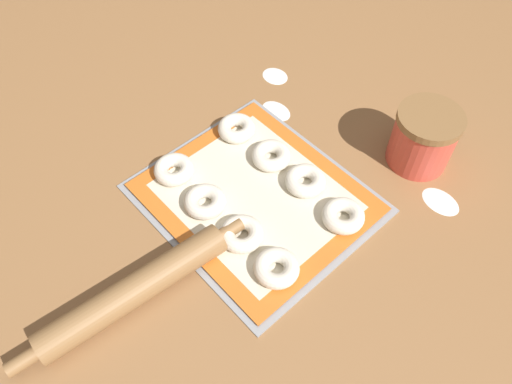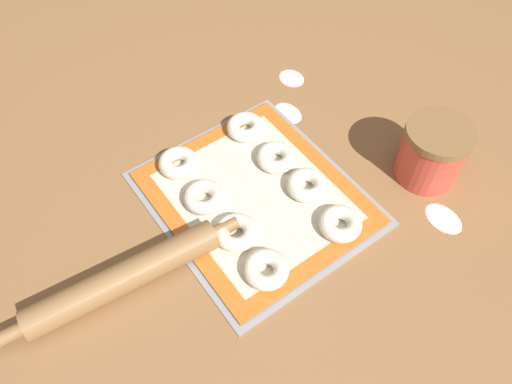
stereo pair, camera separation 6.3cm
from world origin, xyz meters
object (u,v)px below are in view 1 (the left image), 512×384
object	(u,v)px
baking_tray	(256,198)
rolling_pin	(135,290)
bagel_back_far_right	(343,216)
bagel_front_far_left	(174,170)
bagel_front_mid_right	(242,234)
flour_canister	(423,138)
bagel_back_far_left	(237,128)
bagel_back_mid_left	(271,156)
bagel_back_mid_right	(305,181)
bagel_front_far_right	(277,268)
bagel_front_mid_left	(205,202)

from	to	relation	value
baking_tray	rolling_pin	distance (m)	0.30
bagel_back_far_right	bagel_front_far_left	bearing A→B (deg)	-151.02
bagel_front_mid_right	flour_canister	xyz separation A→B (m)	(0.10, 0.41, 0.04)
bagel_back_far_left	bagel_back_mid_left	size ratio (longest dim) A/B	1.00
baking_tray	bagel_back_mid_right	distance (m)	0.10
baking_tray	bagel_front_far_right	world-z (taller)	bagel_front_far_right
bagel_front_far_right	flour_canister	xyz separation A→B (m)	(0.00, 0.41, 0.04)
bagel_front_mid_right	bagel_back_far_left	bearing A→B (deg)	140.96
bagel_front_far_left	bagel_front_mid_right	bearing A→B (deg)	0.23
bagel_front_far_left	bagel_back_mid_left	xyz separation A→B (m)	(0.11, 0.17, 0.00)
bagel_front_mid_right	bagel_back_mid_right	bearing A→B (deg)	92.38
baking_tray	bagel_front_far_left	distance (m)	0.18
baking_tray	bagel_back_far_left	world-z (taller)	bagel_back_far_left
bagel_back_far_right	flour_canister	size ratio (longest dim) A/B	0.62
bagel_back_far_left	bagel_back_mid_right	xyz separation A→B (m)	(0.20, 0.01, 0.00)
bagel_front_mid_left	bagel_front_far_left	bearing A→B (deg)	178.12
bagel_front_mid_right	bagel_back_mid_left	xyz separation A→B (m)	(-0.10, 0.17, 0.00)
bagel_front_mid_left	rolling_pin	size ratio (longest dim) A/B	0.18
bagel_front_mid_left	bagel_back_far_right	size ratio (longest dim) A/B	1.00
baking_tray	flour_canister	size ratio (longest dim) A/B	3.22
bagel_front_far_left	bagel_front_far_right	world-z (taller)	same
bagel_back_mid_left	flour_canister	bearing A→B (deg)	50.32
baking_tray	bagel_front_far_left	size ratio (longest dim) A/B	5.18
bagel_front_far_left	bagel_back_far_right	bearing A→B (deg)	28.98
bagel_front_far_left	bagel_back_far_left	distance (m)	0.17
bagel_front_mid_left	bagel_back_mid_right	size ratio (longest dim) A/B	1.00
bagel_front_mid_right	bagel_back_mid_right	distance (m)	0.18
baking_tray	bagel_back_far_right	xyz separation A→B (m)	(0.15, 0.08, 0.02)
bagel_front_mid_left	rolling_pin	xyz separation A→B (m)	(0.07, -0.21, 0.00)
bagel_front_mid_left	bagel_front_far_right	xyz separation A→B (m)	(0.20, 0.00, 0.00)
bagel_front_far_left	bagel_front_mid_left	xyz separation A→B (m)	(0.10, -0.00, 0.00)
bagel_front_mid_left	bagel_back_mid_right	xyz separation A→B (m)	(0.10, 0.18, 0.00)
bagel_front_far_right	bagel_back_far_left	xyz separation A→B (m)	(-0.30, 0.17, 0.00)
bagel_front_far_right	bagel_back_mid_right	xyz separation A→B (m)	(-0.10, 0.18, 0.00)
bagel_front_mid_left	bagel_back_mid_left	distance (m)	0.17
bagel_front_far_left	bagel_back_far_right	size ratio (longest dim) A/B	1.00
bagel_back_far_left	baking_tray	bearing A→B (deg)	-28.56
bagel_front_far_right	bagel_back_mid_left	size ratio (longest dim) A/B	1.00
bagel_front_mid_right	bagel_back_far_right	world-z (taller)	same
bagel_front_far_left	bagel_back_mid_right	bearing A→B (deg)	41.54
bagel_back_mid_left	flour_canister	size ratio (longest dim) A/B	0.62
bagel_front_far_right	bagel_back_mid_right	world-z (taller)	same
bagel_front_mid_left	rolling_pin	distance (m)	0.22
bagel_front_far_left	bagel_back_mid_right	world-z (taller)	same
rolling_pin	baking_tray	bearing A→B (deg)	93.08
bagel_front_mid_left	baking_tray	bearing A→B (deg)	60.99
bagel_front_far_right	rolling_pin	size ratio (longest dim) A/B	0.18
bagel_front_mid_left	flour_canister	world-z (taller)	flour_canister
bagel_front_far_left	flour_canister	size ratio (longest dim) A/B	0.62
rolling_pin	bagel_front_mid_left	bearing A→B (deg)	107.51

